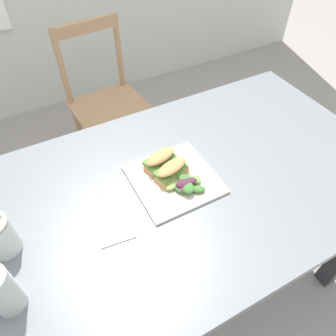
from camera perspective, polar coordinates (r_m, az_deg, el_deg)
ground_plane at (r=1.67m, az=7.71°, el=-17.66°), size 8.46×8.46×0.00m
dining_table at (r=1.11m, az=4.49°, el=-6.03°), size 1.35×0.82×0.74m
chair_wooden_far at (r=1.85m, az=-10.98°, el=11.48°), size 0.44×0.44×0.87m
plate_lunch at (r=1.00m, az=1.08°, el=-2.07°), size 0.26×0.26×0.01m
sandwich_half_front at (r=0.98m, az=0.68°, el=-0.42°), size 0.12×0.09×0.06m
sandwich_half_back at (r=1.01m, az=-1.41°, el=1.53°), size 0.12×0.09×0.06m
salad_mixed_greens at (r=0.96m, az=3.08°, el=-2.71°), size 0.13×0.13×0.03m
napkin_folded at (r=0.93m, az=-10.65°, el=-8.36°), size 0.12×0.21×0.00m
fork_on_napkin at (r=0.94m, az=-11.05°, el=-7.45°), size 0.03×0.19×0.00m
bottle_cold_brew at (r=0.83m, az=-28.26°, el=-19.51°), size 0.07×0.07×0.18m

